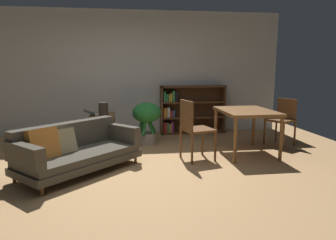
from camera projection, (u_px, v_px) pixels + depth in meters
The scene contains 11 objects.
ground_plane at pixel (136, 171), 4.46m from camera, with size 8.16×8.16×0.00m, color tan.
back_wall_panel at pixel (130, 73), 6.87m from camera, with size 6.80×0.10×2.70m, color silver.
fabric_couch at pixel (74, 149), 4.40m from camera, with size 1.79×1.77×0.70m.
media_console at pixel (102, 131), 5.89m from camera, with size 0.47×1.14×0.56m.
open_laptop at pixel (97, 114), 6.01m from camera, with size 0.47×0.34×0.11m.
desk_speaker at pixel (103, 110), 5.60m from camera, with size 0.17×0.17×0.29m.
potted_floor_plant at pixel (147, 118), 5.96m from camera, with size 0.55×0.55×0.81m.
dining_table at pixel (246, 115), 5.27m from camera, with size 0.85×1.15×0.76m.
dining_chair_near at pixel (193, 126), 4.92m from camera, with size 0.55×0.55×0.97m.
dining_chair_far at pixel (282, 118), 5.91m from camera, with size 0.56×0.58×0.89m.
bookshelf at pixel (188, 109), 7.01m from camera, with size 1.45×0.32×1.07m.
Camera 1 is at (-0.14, -4.30, 1.47)m, focal length 33.12 mm.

